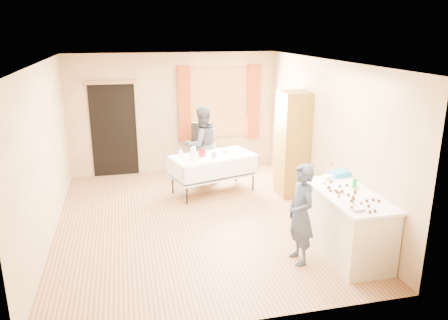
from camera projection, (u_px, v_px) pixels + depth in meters
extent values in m
cube|color=#9E7047|center=(196.00, 220.00, 7.34)|extent=(4.50, 5.50, 0.02)
cube|color=white|center=(193.00, 61.00, 6.58)|extent=(4.50, 5.50, 0.02)
cube|color=tan|center=(174.00, 113.00, 9.53)|extent=(4.50, 0.02, 2.60)
cube|color=tan|center=(239.00, 214.00, 4.38)|extent=(4.50, 0.02, 2.60)
cube|color=tan|center=(44.00, 154.00, 6.47)|extent=(0.02, 5.50, 2.60)
cube|color=tan|center=(325.00, 137.00, 7.45)|extent=(0.02, 5.50, 2.60)
cube|color=olive|center=(219.00, 103.00, 9.65)|extent=(1.32, 0.06, 1.52)
cube|color=white|center=(219.00, 103.00, 9.64)|extent=(1.20, 0.02, 1.40)
cube|color=maroon|center=(184.00, 105.00, 9.44)|extent=(0.28, 0.06, 1.65)
cube|color=maroon|center=(253.00, 102.00, 9.77)|extent=(0.28, 0.06, 1.65)
cube|color=black|center=(114.00, 130.00, 9.31)|extent=(0.95, 0.04, 2.00)
cube|color=olive|center=(110.00, 82.00, 8.98)|extent=(1.05, 0.06, 0.08)
cube|color=brown|center=(292.00, 144.00, 8.22)|extent=(0.50, 0.60, 1.98)
cube|color=beige|center=(347.00, 225.00, 6.13)|extent=(0.68, 1.50, 0.86)
cube|color=white|center=(350.00, 195.00, 6.00)|extent=(0.74, 1.56, 0.04)
cube|color=white|center=(213.00, 156.00, 8.38)|extent=(1.71, 1.18, 0.04)
cube|color=black|center=(201.00, 153.00, 9.44)|extent=(0.56, 0.56, 0.07)
cube|color=black|center=(202.00, 138.00, 9.55)|extent=(0.46, 0.16, 0.66)
imported|color=#253046|center=(301.00, 214.00, 5.83)|extent=(0.55, 0.39, 1.40)
imported|color=black|center=(202.00, 145.00, 8.94)|extent=(1.08, 1.00, 1.59)
cylinder|color=#0D9027|center=(355.00, 184.00, 6.19)|extent=(0.07, 0.07, 0.12)
imported|color=white|center=(356.00, 208.00, 5.44)|extent=(0.19, 0.19, 0.05)
cube|color=white|center=(328.00, 178.00, 6.49)|extent=(0.17, 0.13, 0.08)
cube|color=#2287C2|center=(340.00, 174.00, 6.68)|extent=(0.33, 0.25, 0.08)
cylinder|color=silver|center=(193.00, 154.00, 8.04)|extent=(0.11, 0.11, 0.22)
imported|color=red|center=(202.00, 153.00, 8.28)|extent=(0.26, 0.26, 0.12)
imported|color=red|center=(214.00, 155.00, 8.18)|extent=(0.13, 0.13, 0.10)
imported|color=white|center=(224.00, 151.00, 8.57)|extent=(0.27, 0.27, 0.05)
cube|color=white|center=(238.00, 153.00, 8.51)|extent=(0.31, 0.25, 0.02)
imported|color=white|center=(181.00, 153.00, 8.25)|extent=(0.09, 0.09, 0.16)
sphere|color=#3F2314|center=(339.00, 196.00, 5.84)|extent=(0.04, 0.04, 0.04)
sphere|color=#351309|center=(355.00, 190.00, 6.04)|extent=(0.04, 0.04, 0.04)
sphere|color=#351309|center=(340.00, 186.00, 6.21)|extent=(0.04, 0.04, 0.04)
sphere|color=#351309|center=(331.00, 182.00, 6.38)|extent=(0.04, 0.04, 0.04)
sphere|color=#351309|center=(379.00, 201.00, 5.68)|extent=(0.04, 0.04, 0.04)
sphere|color=#351309|center=(347.00, 185.00, 6.25)|extent=(0.04, 0.04, 0.04)
sphere|color=#3F2314|center=(356.00, 188.00, 6.12)|extent=(0.04, 0.04, 0.04)
sphere|color=#351309|center=(370.00, 212.00, 5.34)|extent=(0.04, 0.04, 0.04)
sphere|color=#351309|center=(373.00, 200.00, 5.72)|extent=(0.04, 0.04, 0.04)
sphere|color=#351309|center=(375.00, 211.00, 5.37)|extent=(0.04, 0.04, 0.04)
sphere|color=#351309|center=(342.00, 191.00, 6.01)|extent=(0.04, 0.04, 0.04)
sphere|color=#351309|center=(328.00, 187.00, 6.16)|extent=(0.04, 0.04, 0.04)
sphere|color=#3F2314|center=(356.00, 191.00, 6.02)|extent=(0.04, 0.04, 0.04)
sphere|color=#351309|center=(339.00, 193.00, 5.96)|extent=(0.04, 0.04, 0.04)
sphere|color=#351309|center=(351.00, 208.00, 5.46)|extent=(0.04, 0.04, 0.04)
sphere|color=#351309|center=(330.00, 191.00, 6.04)|extent=(0.04, 0.04, 0.04)
sphere|color=#351309|center=(348.00, 195.00, 5.89)|extent=(0.04, 0.04, 0.04)
sphere|color=#351309|center=(355.00, 193.00, 5.96)|extent=(0.04, 0.04, 0.04)
sphere|color=#3F2314|center=(325.00, 183.00, 6.33)|extent=(0.04, 0.04, 0.04)
sphere|color=#351309|center=(353.00, 199.00, 5.74)|extent=(0.04, 0.04, 0.04)
sphere|color=#351309|center=(337.00, 192.00, 6.00)|extent=(0.04, 0.04, 0.04)
sphere|color=#351309|center=(361.00, 204.00, 5.59)|extent=(0.04, 0.04, 0.04)
sphere|color=#351309|center=(353.00, 197.00, 5.82)|extent=(0.04, 0.04, 0.04)
sphere|color=#351309|center=(351.00, 201.00, 5.68)|extent=(0.04, 0.04, 0.04)
sphere|color=#3F2314|center=(363.00, 208.00, 5.44)|extent=(0.04, 0.04, 0.04)
sphere|color=#351309|center=(336.00, 191.00, 6.04)|extent=(0.04, 0.04, 0.04)
sphere|color=#351309|center=(369.00, 206.00, 5.52)|extent=(0.04, 0.04, 0.04)
sphere|color=#351309|center=(353.00, 204.00, 5.58)|extent=(0.04, 0.04, 0.04)
sphere|color=#351309|center=(367.00, 201.00, 5.68)|extent=(0.04, 0.04, 0.04)
sphere|color=#351309|center=(329.00, 187.00, 6.16)|extent=(0.04, 0.04, 0.04)
sphere|color=#3F2314|center=(331.00, 182.00, 6.39)|extent=(0.04, 0.04, 0.04)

